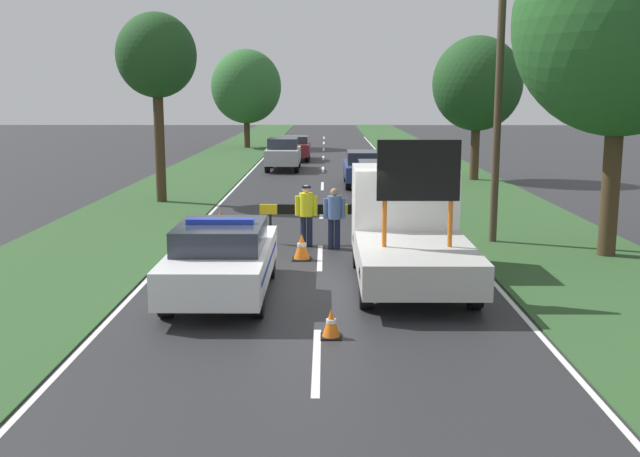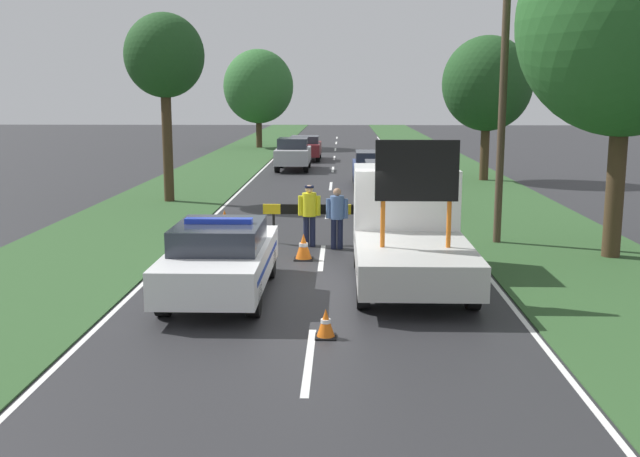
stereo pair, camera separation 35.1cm
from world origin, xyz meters
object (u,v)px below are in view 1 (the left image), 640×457
Objects in this scene: traffic_cone_behind_barrier at (208,250)px; utility_pole at (499,87)px; queued_car_sedan_black at (381,185)px; queued_car_sedan_silver at (283,154)px; road_barrier at (313,212)px; traffic_cone_near_truck at (220,223)px; queued_car_wagon_maroon at (294,147)px; roadside_tree_mid_left at (246,87)px; pedestrian_civilian at (334,213)px; roadside_tree_near_right at (156,57)px; roadside_tree_mid_right at (622,23)px; traffic_cone_centre_front at (331,323)px; roadside_tree_near_left at (477,84)px; police_car at (222,258)px; work_truck at (408,228)px; traffic_cone_near_police at (302,247)px; queued_car_hatch_blue at (366,168)px; police_officer at (306,210)px.

traffic_cone_behind_barrier is 0.07× the size of utility_pole.
queued_car_sedan_silver is (-4.10, 13.25, 0.00)m from queued_car_sedan_black.
road_barrier is 19.37m from queued_car_sedan_silver.
queued_car_wagon_maroon reaches higher than traffic_cone_near_truck.
roadside_tree_mid_left is 0.89× the size of utility_pole.
traffic_cone_behind_barrier is 0.13× the size of queued_car_wagon_maroon.
roadside_tree_mid_left is (-5.96, 36.02, 3.50)m from pedestrian_civilian.
road_barrier is 3.93× the size of traffic_cone_near_truck.
queued_car_sedan_black reaches higher than traffic_cone_near_truck.
roadside_tree_near_right is at bearing 115.31° from traffic_cone_near_truck.
roadside_tree_mid_right reaches higher than queued_car_wagon_maroon.
traffic_cone_centre_front is 0.08× the size of roadside_tree_near_left.
queued_car_sedan_black is 0.54× the size of utility_pole.
traffic_cone_centre_front is at bearing -62.99° from traffic_cone_behind_barrier.
traffic_cone_centre_front is 23.95m from roadside_tree_near_left.
queued_car_sedan_black reaches higher than police_car.
traffic_cone_centre_front is at bearing -81.04° from road_barrier.
work_truck is at bearing -156.26° from roadside_tree_mid_right.
roadside_tree_near_left is at bearing 60.91° from police_car.
traffic_cone_near_police is at bearing -113.85° from roadside_tree_near_left.
queued_car_hatch_blue is 0.67× the size of roadside_tree_near_right.
queued_car_sedan_black is 7.17m from utility_pole.
traffic_cone_behind_barrier is 21.41m from queued_car_sedan_silver.
work_truck is 1.88× the size of road_barrier.
traffic_cone_centre_front is 0.07× the size of roadside_tree_near_right.
traffic_cone_near_truck is 17.28m from roadside_tree_near_left.
traffic_cone_centre_front is at bearing -106.63° from roadside_tree_near_left.
road_barrier is 5.31× the size of traffic_cone_behind_barrier.
work_truck is 7.40× the size of traffic_cone_near_truck.
work_truck reaches higher than queued_car_sedan_black.
pedestrian_civilian is at bearing 88.94° from traffic_cone_centre_front.
road_barrier is at bearing -23.62° from traffic_cone_near_truck.
police_officer reaches higher than police_car.
traffic_cone_behind_barrier is at bearing -133.81° from road_barrier.
work_truck reaches higher than traffic_cone_behind_barrier.
police_car is at bearing -124.19° from pedestrian_civilian.
queued_car_wagon_maroon is 0.58× the size of roadside_tree_mid_left.
roadside_tree_near_right is (-5.46, 9.61, 4.90)m from traffic_cone_near_police.
pedestrian_civilian reaches higher than traffic_cone_near_police.
queued_car_hatch_blue is at bearing 67.73° from traffic_cone_near_truck.
queued_car_wagon_maroon is 0.50× the size of roadside_tree_mid_right.
utility_pole reaches higher than roadside_tree_near_right.
queued_car_sedan_silver is at bearing 85.19° from police_car.
utility_pole is (-2.35, -14.60, -0.26)m from roadside_tree_near_left.
utility_pole is at bearing 3.89° from pedestrian_civilian.
traffic_cone_behind_barrier is (0.14, -3.25, -0.09)m from traffic_cone_near_truck.
traffic_cone_near_police is 0.08× the size of utility_pole.
roadside_tree_mid_left is (-3.70, 40.57, 3.66)m from police_car.
queued_car_wagon_maroon is (1.08, 24.09, 0.40)m from traffic_cone_near_truck.
roadside_tree_mid_left is 36.59m from utility_pole.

